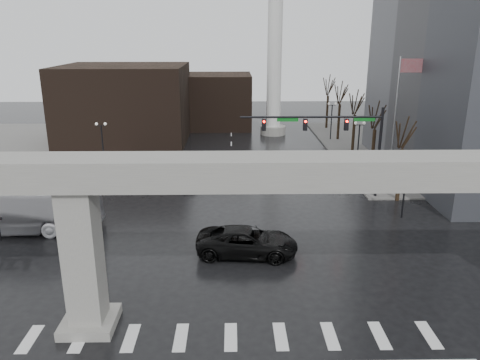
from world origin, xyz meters
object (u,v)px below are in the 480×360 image
at_px(signal_mast_arm, 336,133).
at_px(far_car, 189,177).
at_px(city_bus, 6,207).
at_px(pickup_truck, 247,242).

distance_m(signal_mast_arm, far_car, 14.57).
relative_size(signal_mast_arm, city_bus, 0.91).
relative_size(pickup_truck, far_car, 1.60).
height_order(signal_mast_arm, city_bus, signal_mast_arm).
distance_m(city_bus, far_car, 16.51).
height_order(signal_mast_arm, pickup_truck, signal_mast_arm).
distance_m(pickup_truck, far_car, 15.97).
bearing_deg(city_bus, far_car, -48.08).
height_order(pickup_truck, far_car, pickup_truck).
distance_m(signal_mast_arm, city_bus, 26.56).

